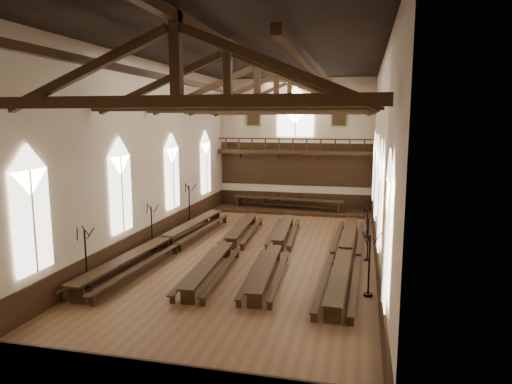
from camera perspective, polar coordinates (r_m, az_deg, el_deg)
ground at (r=23.85m, az=0.15°, el=-7.75°), size 26.00×26.00×0.00m
room_walls at (r=22.83m, az=0.16°, el=7.96°), size 26.00×26.00×26.00m
wainscot_band at (r=23.68m, az=0.15°, el=-6.36°), size 12.00×26.00×1.20m
side_windows at (r=23.04m, az=0.16°, el=1.19°), size 11.85×19.80×4.50m
end_window at (r=35.51m, az=4.93°, el=9.55°), size 2.80×0.12×3.80m
minstrels_gallery at (r=35.40m, az=4.80°, el=4.18°), size 11.80×1.24×3.70m
portraits at (r=35.51m, az=4.93°, el=9.36°), size 7.75×0.09×1.45m
roof_trusses at (r=22.86m, az=0.16°, el=12.36°), size 11.70×25.70×2.80m
refectory_row_a at (r=24.56m, az=-11.25°, el=-5.98°), size 2.07×15.12×0.82m
refectory_row_b at (r=23.82m, az=-3.51°, el=-6.49°), size 1.83×14.11×0.71m
refectory_row_c at (r=23.41m, az=2.49°, el=-6.79°), size 1.84×14.01×0.70m
refectory_row_d at (r=22.65m, az=11.09°, el=-7.40°), size 1.66×14.42×0.75m
dais at (r=34.75m, az=3.91°, el=-2.24°), size 11.40×3.00×0.20m
high_table at (r=34.60m, az=3.93°, el=-0.98°), size 8.57×1.92×0.80m
high_chairs at (r=35.43m, az=4.15°, el=-0.88°), size 4.98×0.49×1.10m
candelabrum_left_near at (r=19.91m, az=-20.39°, el=-9.31°), size 0.74×0.82×2.69m
candelabrum_left_mid at (r=24.82m, az=-12.86°, el=-5.46°), size 0.74×0.76×2.53m
candelabrum_left_far at (r=29.58m, az=-8.31°, el=-2.77°), size 0.83×0.88×2.90m
candelabrum_right_near at (r=18.73m, az=13.91°, el=-10.22°), size 0.77×0.78×2.62m
candelabrum_right_mid at (r=23.26m, az=13.79°, el=-6.67°), size 0.66×0.69×2.29m
candelabrum_right_far at (r=27.67m, az=13.72°, el=-4.09°), size 0.64×0.74×2.39m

